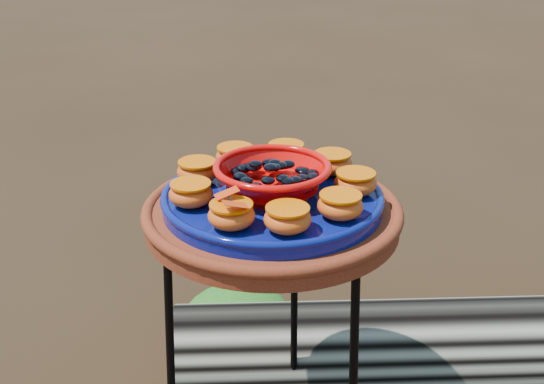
% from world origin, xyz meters
% --- Properties ---
extents(plant_stand, '(0.44, 0.44, 0.70)m').
position_xyz_m(plant_stand, '(0.00, 0.00, 0.35)').
color(plant_stand, black).
rests_on(plant_stand, ground).
extents(terracotta_saucer, '(0.46, 0.46, 0.04)m').
position_xyz_m(terracotta_saucer, '(0.00, 0.00, 0.72)').
color(terracotta_saucer, '#61110C').
rests_on(terracotta_saucer, plant_stand).
extents(cobalt_plate, '(0.40, 0.40, 0.03)m').
position_xyz_m(cobalt_plate, '(0.00, 0.00, 0.75)').
color(cobalt_plate, '#06174F').
rests_on(cobalt_plate, terracotta_saucer).
extents(red_bowl, '(0.20, 0.20, 0.06)m').
position_xyz_m(red_bowl, '(0.00, 0.00, 0.79)').
color(red_bowl, red).
rests_on(red_bowl, cobalt_plate).
extents(glass_gems, '(0.15, 0.15, 0.03)m').
position_xyz_m(glass_gems, '(0.00, 0.00, 0.83)').
color(glass_gems, black).
rests_on(glass_gems, red_bowl).
extents(orange_half_0, '(0.08, 0.08, 0.04)m').
position_xyz_m(orange_half_0, '(-0.03, -0.15, 0.79)').
color(orange_half_0, '#D85714').
rests_on(orange_half_0, cobalt_plate).
extents(orange_half_1, '(0.08, 0.08, 0.04)m').
position_xyz_m(orange_half_1, '(0.06, -0.14, 0.79)').
color(orange_half_1, '#D85714').
rests_on(orange_half_1, cobalt_plate).
extents(orange_half_2, '(0.08, 0.08, 0.04)m').
position_xyz_m(orange_half_2, '(0.13, -0.07, 0.79)').
color(orange_half_2, '#D85714').
rests_on(orange_half_2, cobalt_plate).
extents(orange_half_3, '(0.08, 0.08, 0.04)m').
position_xyz_m(orange_half_3, '(0.15, 0.03, 0.79)').
color(orange_half_3, '#D85714').
rests_on(orange_half_3, cobalt_plate).
extents(orange_half_4, '(0.08, 0.08, 0.04)m').
position_xyz_m(orange_half_4, '(0.09, 0.12, 0.79)').
color(orange_half_4, '#D85714').
rests_on(orange_half_4, cobalt_plate).
extents(orange_half_5, '(0.08, 0.08, 0.04)m').
position_xyz_m(orange_half_5, '(-0.01, 0.15, 0.79)').
color(orange_half_5, '#D85714').
rests_on(orange_half_5, cobalt_plate).
extents(orange_half_6, '(0.08, 0.08, 0.04)m').
position_xyz_m(orange_half_6, '(-0.10, 0.11, 0.79)').
color(orange_half_6, '#D85714').
rests_on(orange_half_6, cobalt_plate).
extents(orange_half_7, '(0.08, 0.08, 0.04)m').
position_xyz_m(orange_half_7, '(-0.15, 0.02, 0.79)').
color(orange_half_7, '#D85714').
rests_on(orange_half_7, cobalt_plate).
extents(orange_half_8, '(0.08, 0.08, 0.04)m').
position_xyz_m(orange_half_8, '(-0.12, -0.08, 0.79)').
color(orange_half_8, '#D85714').
rests_on(orange_half_8, cobalt_plate).
extents(butterfly, '(0.10, 0.09, 0.01)m').
position_xyz_m(butterfly, '(-0.03, -0.15, 0.81)').
color(butterfly, red).
rests_on(butterfly, orange_half_0).
extents(driftwood_log, '(1.60, 0.83, 0.29)m').
position_xyz_m(driftwood_log, '(0.42, 0.47, 0.15)').
color(driftwood_log, black).
rests_on(driftwood_log, ground).
extents(foliage_back, '(0.34, 0.34, 0.17)m').
position_xyz_m(foliage_back, '(-0.25, 0.56, 0.08)').
color(foliage_back, '#164416').
rests_on(foliage_back, ground).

